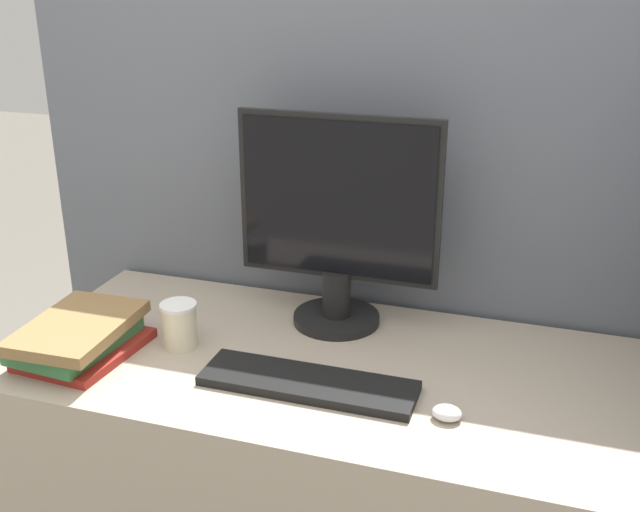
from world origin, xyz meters
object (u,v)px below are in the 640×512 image
(mouse, at_px, (447,413))
(book_stack, at_px, (79,337))
(coffee_cup, at_px, (180,325))
(monitor, at_px, (338,227))
(keyboard, at_px, (308,383))

(mouse, relative_size, book_stack, 0.19)
(book_stack, bearing_deg, coffee_cup, 28.54)
(monitor, distance_m, coffee_cup, 0.43)
(coffee_cup, relative_size, book_stack, 0.35)
(book_stack, bearing_deg, mouse, -0.44)
(keyboard, xyz_separation_m, coffee_cup, (-0.34, 0.08, 0.04))
(coffee_cup, xyz_separation_m, book_stack, (-0.20, -0.11, -0.01))
(keyboard, height_order, coffee_cup, coffee_cup)
(book_stack, bearing_deg, monitor, 33.74)
(monitor, bearing_deg, mouse, -46.55)
(keyboard, height_order, mouse, mouse)
(monitor, relative_size, mouse, 8.81)
(keyboard, xyz_separation_m, mouse, (0.29, -0.03, 0.00))
(monitor, distance_m, mouse, 0.53)
(mouse, bearing_deg, keyboard, 174.28)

